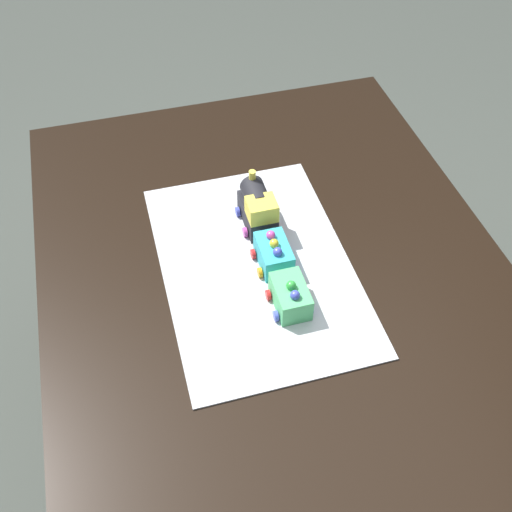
{
  "coord_description": "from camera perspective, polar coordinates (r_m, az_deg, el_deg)",
  "views": [
    {
      "loc": [
        0.77,
        -0.27,
        1.74
      ],
      "look_at": [
        -0.07,
        -0.04,
        0.77
      ],
      "focal_mm": 42.85,
      "sensor_mm": 36.0,
      "label": 1
    }
  ],
  "objects": [
    {
      "name": "dining_table",
      "position": [
        1.37,
        2.3,
        -5.63
      ],
      "size": [
        1.4,
        1.0,
        0.74
      ],
      "color": "black",
      "rests_on": "ground"
    },
    {
      "name": "ground_plane",
      "position": [
        1.92,
        1.71,
        -16.88
      ],
      "size": [
        8.0,
        8.0,
        0.0
      ],
      "primitive_type": "plane",
      "color": "#474C44"
    },
    {
      "name": "cake_car_hopper_turquoise",
      "position": [
        1.3,
        1.57,
        0.18
      ],
      "size": [
        0.1,
        0.08,
        0.07
      ],
      "color": "#38B7C6",
      "rests_on": "cake_board"
    },
    {
      "name": "cake_board",
      "position": [
        1.32,
        0.0,
        -0.93
      ],
      "size": [
        0.6,
        0.4,
        0.0
      ],
      "primitive_type": "cube",
      "color": "silver",
      "rests_on": "dining_table"
    },
    {
      "name": "cake_locomotive",
      "position": [
        1.38,
        0.06,
        4.52
      ],
      "size": [
        0.14,
        0.08,
        0.12
      ],
      "color": "#232328",
      "rests_on": "cake_board"
    },
    {
      "name": "cake_car_flatbed_mint_green",
      "position": [
        1.23,
        3.13,
        -3.79
      ],
      "size": [
        0.1,
        0.08,
        0.07
      ],
      "color": "#59CC7A",
      "rests_on": "cake_board"
    }
  ]
}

